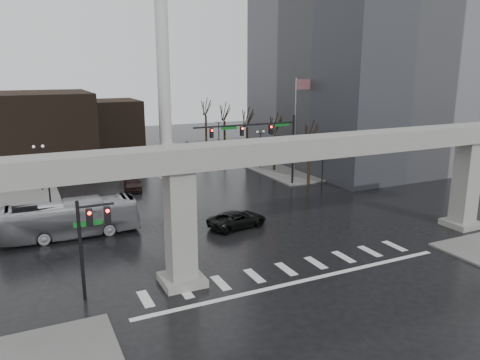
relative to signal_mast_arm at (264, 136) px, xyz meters
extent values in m
plane|color=black|center=(-8.99, -18.80, -5.83)|extent=(160.00, 160.00, 0.00)
cube|color=slate|center=(17.01, 17.20, -5.75)|extent=(28.00, 36.00, 0.15)
cube|color=gray|center=(-8.99, -18.80, 2.17)|extent=(48.00, 2.20, 1.40)
cube|color=gray|center=(-15.99, -18.80, -2.18)|extent=(1.60, 1.60, 7.30)
cube|color=gray|center=(9.01, -18.80, -2.18)|extent=(1.60, 1.60, 7.30)
cube|color=gray|center=(-15.99, -18.80, -5.58)|extent=(2.60, 2.60, 0.50)
cube|color=gray|center=(9.01, -18.80, -5.58)|extent=(2.60, 2.60, 0.50)
cube|color=slate|center=(19.01, 7.20, 15.17)|extent=(22.00, 26.00, 42.00)
cube|color=black|center=(-22.99, 23.20, -0.83)|extent=(16.00, 14.00, 10.00)
cube|color=black|center=(-10.99, 33.20, -1.83)|extent=(10.00, 10.00, 8.00)
cylinder|color=silver|center=(-2.99, 27.20, 9.17)|extent=(2.00, 2.00, 30.00)
cylinder|color=gray|center=(-2.99, 27.20, -5.23)|extent=(3.60, 3.60, 1.20)
cylinder|color=black|center=(3.81, 0.00, -1.83)|extent=(0.24, 0.24, 8.00)
cylinder|color=black|center=(-2.19, 0.00, 1.37)|extent=(12.00, 0.18, 0.18)
cube|color=black|center=(0.81, 0.00, 0.72)|extent=(0.35, 0.30, 1.00)
cube|color=black|center=(-2.69, 0.00, 0.72)|extent=(0.35, 0.30, 1.00)
cube|color=black|center=(-6.19, 0.00, 0.72)|extent=(0.35, 0.30, 1.00)
sphere|color=#FF0C05|center=(0.81, -0.18, 1.02)|extent=(0.20, 0.20, 0.20)
cube|color=#0D5D19|center=(2.31, 0.00, 1.17)|extent=(1.80, 0.05, 0.35)
cube|color=#0D5D19|center=(-4.19, 0.00, 1.17)|extent=(1.80, 0.05, 0.35)
cylinder|color=black|center=(-21.79, -18.30, -2.83)|extent=(0.20, 0.20, 6.00)
cylinder|color=black|center=(-20.79, -18.30, -0.23)|extent=(2.00, 0.14, 0.14)
cube|color=black|center=(-21.19, -18.30, -0.88)|extent=(0.35, 0.30, 1.00)
cube|color=black|center=(-20.19, -18.30, -0.88)|extent=(0.35, 0.30, 1.00)
cube|color=#0D5D19|center=(-21.29, -18.30, -1.23)|extent=(1.60, 0.05, 0.30)
cylinder|color=silver|center=(6.01, 3.20, 0.17)|extent=(0.12, 0.12, 12.00)
cube|color=#B41320|center=(7.01, 3.20, 5.37)|extent=(2.00, 0.03, 1.20)
cylinder|color=black|center=(4.51, -4.80, -3.43)|extent=(0.14, 0.14, 4.80)
cube|color=black|center=(4.51, -4.80, -1.08)|extent=(0.90, 0.06, 0.06)
sphere|color=silver|center=(4.06, -4.80, -0.88)|extent=(0.32, 0.32, 0.32)
sphere|color=silver|center=(4.96, -4.80, -0.88)|extent=(0.32, 0.32, 0.32)
cylinder|color=black|center=(4.51, 9.20, -3.43)|extent=(0.14, 0.14, 4.80)
cube|color=black|center=(4.51, 9.20, -1.08)|extent=(0.90, 0.06, 0.06)
sphere|color=silver|center=(4.06, 9.20, -0.88)|extent=(0.32, 0.32, 0.32)
sphere|color=silver|center=(4.96, 9.20, -0.88)|extent=(0.32, 0.32, 0.32)
cylinder|color=black|center=(4.51, 23.20, -3.43)|extent=(0.14, 0.14, 4.80)
cube|color=black|center=(4.51, 23.20, -1.08)|extent=(0.90, 0.06, 0.06)
sphere|color=silver|center=(4.06, 23.20, -0.88)|extent=(0.32, 0.32, 0.32)
sphere|color=silver|center=(4.96, 23.20, -0.88)|extent=(0.32, 0.32, 0.32)
cylinder|color=black|center=(-22.49, -4.80, -3.43)|extent=(0.14, 0.14, 4.80)
cube|color=black|center=(-22.49, -4.80, -1.08)|extent=(0.90, 0.06, 0.06)
sphere|color=silver|center=(-22.94, -4.80, -0.88)|extent=(0.32, 0.32, 0.32)
sphere|color=silver|center=(-22.04, -4.80, -0.88)|extent=(0.32, 0.32, 0.32)
cylinder|color=black|center=(-22.49, 9.20, -3.43)|extent=(0.14, 0.14, 4.80)
cube|color=black|center=(-22.49, 9.20, -1.08)|extent=(0.90, 0.06, 0.06)
sphere|color=silver|center=(-22.94, 9.20, -0.88)|extent=(0.32, 0.32, 0.32)
sphere|color=silver|center=(-22.04, 9.20, -0.88)|extent=(0.32, 0.32, 0.32)
cylinder|color=black|center=(-22.49, 23.20, -3.43)|extent=(0.14, 0.14, 4.80)
cube|color=black|center=(-22.49, 23.20, -1.08)|extent=(0.90, 0.06, 0.06)
sphere|color=silver|center=(-22.94, 23.20, -0.88)|extent=(0.32, 0.32, 0.32)
sphere|color=silver|center=(-22.04, 23.20, -0.88)|extent=(0.32, 0.32, 0.32)
cylinder|color=black|center=(5.51, -0.80, -3.55)|extent=(0.34, 0.34, 4.55)
cylinder|color=black|center=(5.51, -0.80, 0.18)|extent=(0.12, 1.52, 2.98)
cylinder|color=black|center=(6.01, -0.55, -0.05)|extent=(0.83, 1.14, 2.51)
cylinder|color=black|center=(5.51, 7.20, -3.50)|extent=(0.34, 0.34, 4.66)
cylinder|color=black|center=(5.51, 7.20, 0.32)|extent=(0.12, 1.55, 3.05)
cylinder|color=black|center=(6.01, 7.45, 0.08)|extent=(0.85, 1.16, 2.57)
cylinder|color=black|center=(5.51, 15.20, -3.45)|extent=(0.34, 0.34, 4.76)
cylinder|color=black|center=(5.51, 15.20, 0.46)|extent=(0.12, 1.59, 3.11)
cylinder|color=black|center=(6.01, 15.45, 0.22)|extent=(0.86, 1.18, 2.62)
cylinder|color=black|center=(5.51, 23.20, -3.40)|extent=(0.34, 0.34, 4.87)
cylinder|color=black|center=(5.51, 23.20, 0.60)|extent=(0.12, 1.62, 3.18)
cylinder|color=black|center=(6.01, 23.45, 0.35)|extent=(0.88, 1.20, 2.68)
cylinder|color=black|center=(5.51, 31.20, -3.34)|extent=(0.34, 0.34, 4.97)
cylinder|color=black|center=(5.51, 31.20, 0.74)|extent=(0.12, 1.65, 3.25)
cylinder|color=black|center=(6.01, 31.45, 0.48)|extent=(0.89, 1.23, 2.74)
imported|color=black|center=(-8.33, -10.77, -5.11)|extent=(5.48, 3.20, 1.43)
imported|color=#ABABB0|center=(-21.28, -7.01, -4.34)|extent=(10.71, 2.65, 2.97)
imported|color=black|center=(-13.42, 5.52, -5.04)|extent=(2.73, 4.92, 1.58)
camera|label=1|loc=(-24.42, -44.73, 7.43)|focal=35.00mm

